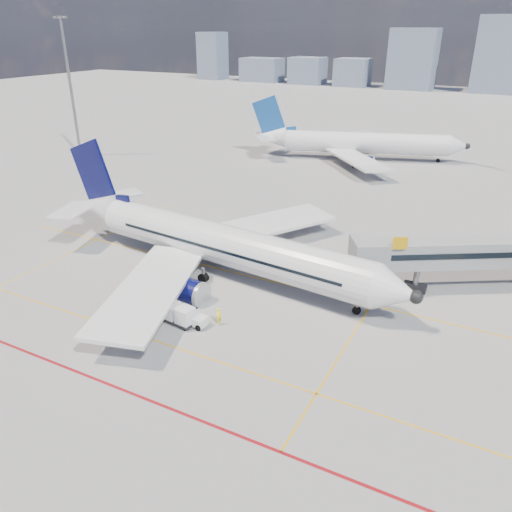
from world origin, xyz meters
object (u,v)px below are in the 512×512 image
Objects in this scene: belt_loader at (156,274)px; main_aircraft at (213,242)px; second_aircraft at (356,143)px; baggage_tug at (194,317)px; ramp_worker at (219,316)px; cargo_dolly at (178,314)px.

main_aircraft is at bearing 66.30° from belt_loader.
second_aircraft reaches higher than baggage_tug.
second_aircraft is (-1.55, 54.47, 0.00)m from main_aircraft.
second_aircraft is 63.83m from ramp_worker.
belt_loader is at bearing 150.12° from baggage_tug.
belt_loader reaches higher than ramp_worker.
baggage_tug is at bearing -102.91° from second_aircraft.
belt_loader is at bearing -110.47° from second_aircraft.
main_aircraft is at bearing 47.05° from ramp_worker.
main_aircraft reaches higher than cargo_dolly.
main_aircraft is 12.74× the size of cargo_dolly.
cargo_dolly is 2.09× the size of ramp_worker.
cargo_dolly is at bearing -104.11° from second_aircraft.
ramp_worker is at bearing -101.09° from second_aircraft.
second_aircraft is 17.83× the size of baggage_tug.
main_aircraft is at bearing 111.47° from cargo_dolly.
main_aircraft is 11.03m from baggage_tug.
second_aircraft is at bearing 100.31° from cargo_dolly.
second_aircraft reaches higher than belt_loader.
ramp_worker is at bearing 32.33° from baggage_tug.
ramp_worker is at bearing 30.89° from cargo_dolly.
cargo_dolly is (2.77, -10.35, -2.25)m from main_aircraft.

